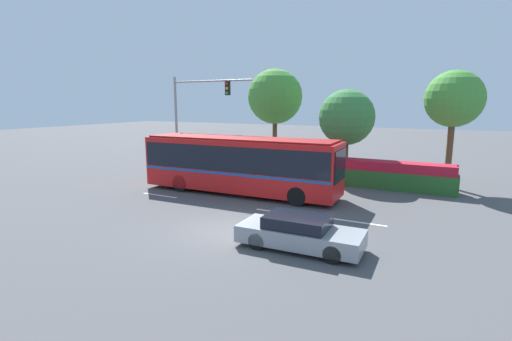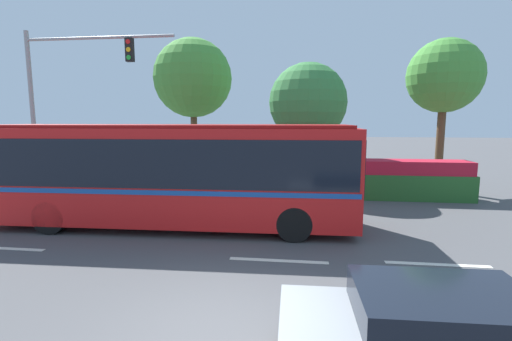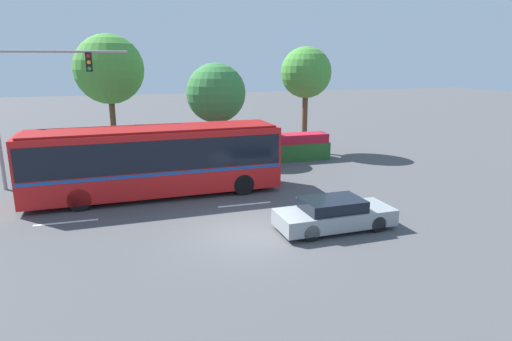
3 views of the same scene
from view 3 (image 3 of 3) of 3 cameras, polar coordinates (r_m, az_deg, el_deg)
The scene contains 11 objects.
ground_plane at distance 16.36m, azimuth -0.89°, elevation -8.19°, with size 140.00×140.00×0.00m, color #4C4C4F.
city_bus at distance 20.79m, azimuth -12.98°, elevation 1.67°, with size 11.64×2.93×3.24m.
sedan_foreground at distance 16.83m, azimuth 10.15°, elevation -5.65°, with size 4.51×1.88×1.20m.
traffic_light_pole at distance 23.92m, azimuth -27.75°, elevation 8.86°, with size 6.34×0.24×6.99m.
flowering_hedge at distance 27.13m, azimuth -1.01°, elevation 2.71°, with size 10.58×1.36×1.67m.
street_tree_left at distance 29.32m, azimuth -18.62°, elevation 12.36°, with size 4.29×4.29×7.82m.
street_tree_centre at distance 27.77m, azimuth -5.24°, elevation 9.97°, with size 3.71×3.71×6.08m.
street_tree_right at distance 30.14m, azimuth 6.53°, elevation 12.49°, with size 3.40×3.40×7.11m.
lane_stripe_near at distance 20.92m, azimuth 8.30°, elevation -3.25°, with size 2.40×0.16×0.01m, color silver.
lane_stripe_mid at distance 18.93m, azimuth -23.50°, elevation -6.23°, with size 2.40×0.16×0.01m, color silver.
lane_stripe_far at distance 19.46m, azimuth -1.47°, elevation -4.45°, with size 2.40×0.16×0.01m, color silver.
Camera 3 is at (-4.16, -14.53, 6.24)m, focal length 30.69 mm.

